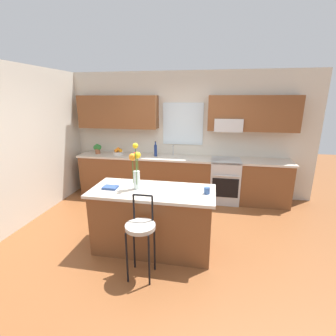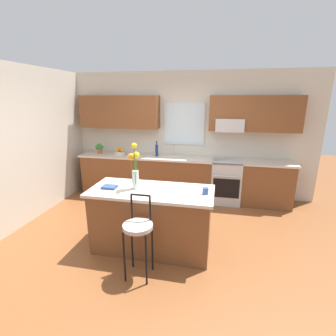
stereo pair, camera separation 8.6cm
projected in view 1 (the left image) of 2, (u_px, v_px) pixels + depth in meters
ground_plane at (166, 238)px, 3.91m from camera, size 14.00×14.00×0.00m
wall_left at (25, 145)px, 4.27m from camera, size 0.12×4.60×2.70m
back_wall_assembly at (184, 128)px, 5.36m from camera, size 5.60×0.50×2.70m
counter_run at (180, 177)px, 5.39m from camera, size 4.56×0.64×0.92m
sink_faucet at (173, 149)px, 5.39m from camera, size 0.02×0.13×0.23m
oven_range at (225, 180)px, 5.20m from camera, size 0.60×0.64×0.92m
kitchen_island at (153, 219)px, 3.52m from camera, size 1.73×0.77×0.92m
bar_stool_near at (141, 230)px, 2.91m from camera, size 0.36×0.36×1.04m
flower_vase at (136, 166)px, 3.35m from camera, size 0.16×0.16×0.66m
mug_ceramic at (207, 191)px, 3.25m from camera, size 0.08×0.08×0.09m
cookbook at (110, 187)px, 3.44m from camera, size 0.20×0.15×0.03m
fruit_bowl_oranges at (118, 152)px, 5.50m from camera, size 0.24×0.24×0.16m
bottle_olive_oil at (156, 150)px, 5.32m from camera, size 0.06×0.06×0.33m
potted_plant_small at (97, 148)px, 5.56m from camera, size 0.20×0.14×0.23m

